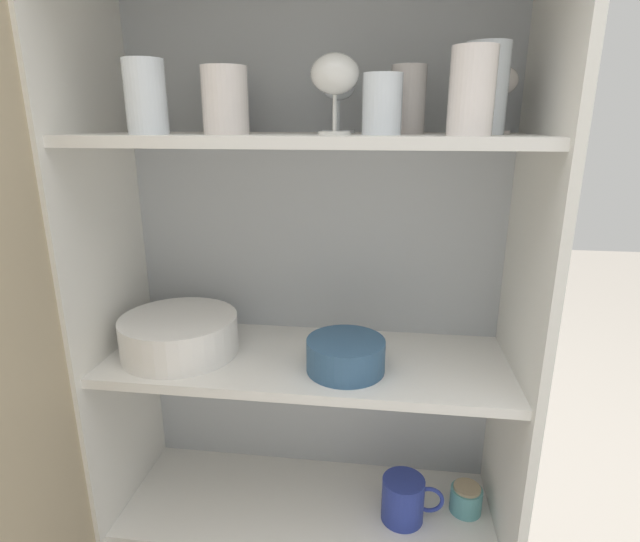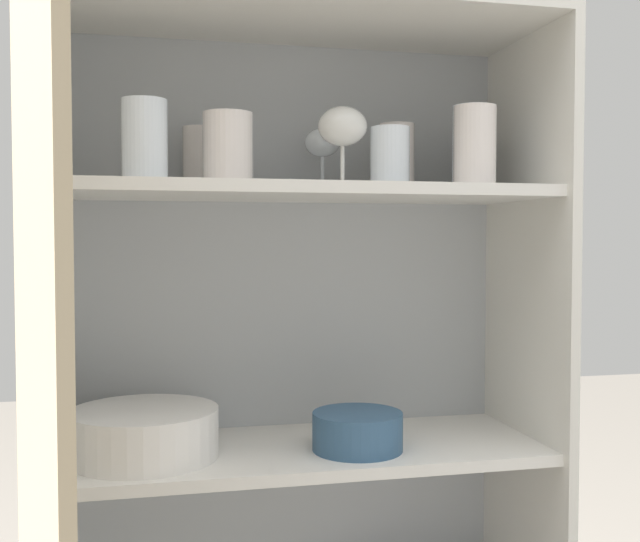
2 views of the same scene
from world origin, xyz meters
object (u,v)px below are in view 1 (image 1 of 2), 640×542
plate_stack_white (180,335)px  mixing_bowl_large (346,354)px  coffee_mug_primary (404,499)px  storage_jar (466,499)px

plate_stack_white → mixing_bowl_large: plate_stack_white is taller
coffee_mug_primary → storage_jar: (0.14, 0.04, -0.02)m
mixing_bowl_large → storage_jar: (0.27, 0.07, -0.38)m
mixing_bowl_large → coffee_mug_primary: mixing_bowl_large is taller
coffee_mug_primary → storage_jar: bearing=16.6°
mixing_bowl_large → storage_jar: bearing=15.1°
coffee_mug_primary → storage_jar: 0.15m
plate_stack_white → storage_jar: size_ratio=3.47×
plate_stack_white → mixing_bowl_large: 0.36m
coffee_mug_primary → plate_stack_white: bearing=179.6°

